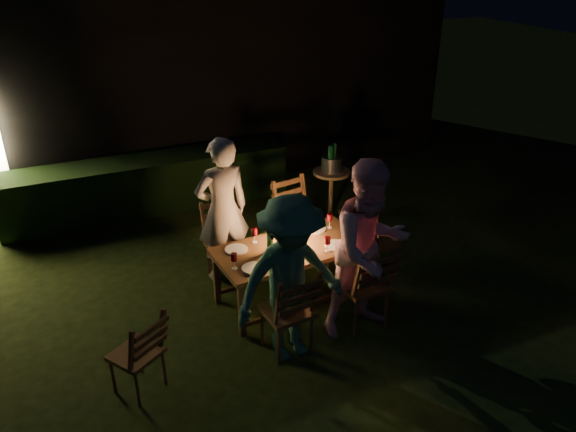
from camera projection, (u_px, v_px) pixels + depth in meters
name	position (u px, v px, depth m)	size (l,w,h in m)	color
garden_envelope	(142.00, 71.00, 10.06)	(40.00, 40.00, 3.20)	black
dining_table	(290.00, 252.00, 6.18)	(1.71, 0.95, 0.69)	#543B1C
chair_near_left	(288.00, 325.00, 5.52)	(0.50, 0.53, 1.02)	#543B1C
chair_near_right	(363.00, 299.00, 5.90)	(0.49, 0.52, 1.05)	#543B1C
chair_far_left	(227.00, 256.00, 6.74)	(0.47, 0.51, 0.99)	#543B1C
chair_far_right	(299.00, 235.00, 7.15)	(0.57, 0.60, 1.08)	#543B1C
chair_end	(378.00, 252.00, 6.86)	(0.46, 0.43, 0.91)	#543B1C
chair_spare	(139.00, 366.00, 5.04)	(0.57, 0.58, 0.90)	#543B1C
person_house_side	(223.00, 210.00, 6.51)	(0.65, 0.43, 1.78)	beige
person_opp_right	(370.00, 249.00, 5.59)	(0.92, 0.72, 1.89)	pink
person_opp_left	(291.00, 280.00, 5.24)	(1.11, 0.64, 1.72)	#356A52
lantern	(292.00, 231.00, 6.14)	(0.16, 0.16, 0.35)	white
plate_far_left	(236.00, 249.00, 6.09)	(0.25, 0.25, 0.01)	white
plate_near_left	(254.00, 268.00, 5.74)	(0.25, 0.25, 0.01)	white
plate_far_right	(315.00, 229.00, 6.51)	(0.25, 0.25, 0.01)	white
plate_near_right	(336.00, 245.00, 6.17)	(0.25, 0.25, 0.01)	white
wineglass_a	(255.00, 235.00, 6.20)	(0.06, 0.06, 0.18)	#59070F
wineglass_b	(234.00, 261.00, 5.71)	(0.06, 0.06, 0.18)	#59070F
wineglass_c	(327.00, 244.00, 6.02)	(0.06, 0.06, 0.18)	#59070F
wineglass_d	(330.00, 221.00, 6.52)	(0.06, 0.06, 0.18)	#59070F
wineglass_e	(296.00, 254.00, 5.83)	(0.06, 0.06, 0.18)	silver
bottle_table	(270.00, 241.00, 5.98)	(0.07, 0.07, 0.28)	#0F471E
napkin_left	(293.00, 263.00, 5.83)	(0.18, 0.14, 0.01)	red
napkin_right	(347.00, 246.00, 6.15)	(0.18, 0.14, 0.01)	red
phone	(251.00, 274.00, 5.65)	(0.14, 0.07, 0.01)	black
side_table	(331.00, 176.00, 8.10)	(0.54, 0.54, 0.72)	brown
ice_bucket	(332.00, 164.00, 8.01)	(0.30, 0.30, 0.22)	#A5A8AD
bottle_bucket_a	(330.00, 162.00, 7.94)	(0.07, 0.07, 0.32)	#0F471E
bottle_bucket_b	(334.00, 159.00, 8.04)	(0.07, 0.07, 0.32)	#0F471E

